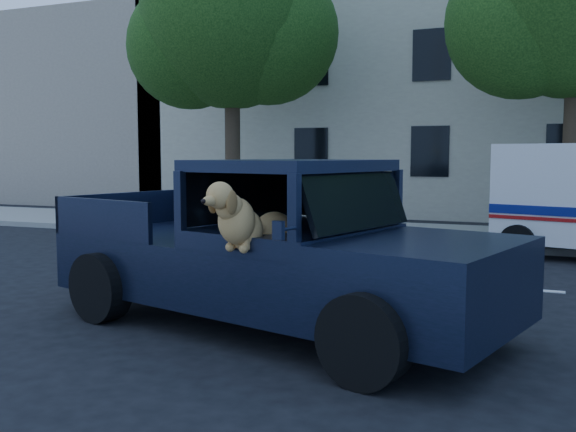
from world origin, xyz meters
The scene contains 7 objects.
ground centered at (0.00, 0.00, 0.00)m, with size 120.00×120.00×0.00m, color black.
far_sidewalk centered at (0.00, 9.20, 0.07)m, with size 60.00×4.00×0.15m, color gray.
lane_stripes centered at (2.00, 3.40, 0.01)m, with size 21.60×0.14×0.01m, color silver, non-canonical shape.
street_tree_left centered at (-3.97, 9.62, 5.71)m, with size 6.00×5.20×8.60m.
building_main centered at (3.00, 16.50, 4.50)m, with size 26.00×6.00×9.00m, color beige.
building_left centered at (-15.00, 16.50, 4.00)m, with size 12.00×6.00×8.00m, color tan.
pickup_truck centered at (1.36, -0.06, 0.69)m, with size 6.06×3.66×2.03m.
Camera 1 is at (4.49, -7.07, 2.09)m, focal length 40.00 mm.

